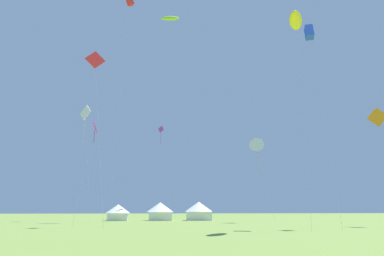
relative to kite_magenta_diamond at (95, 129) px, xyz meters
The scene contains 13 objects.
kite_magenta_diamond is the anchor object (origin of this frame).
kite_yellow_parafoil 25.03m from the kite_magenta_diamond, 26.54° to the right, with size 3.04×3.81×21.22m.
kite_blue_box 27.46m from the kite_magenta_diamond, 14.16° to the right, with size 1.27×3.22×22.98m.
kite_white_delta 26.04m from the kite_magenta_diamond, 25.08° to the left, with size 3.72×3.36×12.86m.
kite_orange_diamond 34.57m from the kite_magenta_diamond, ahead, with size 3.20×1.94×14.25m.
kite_red_box 29.92m from the kite_magenta_diamond, 79.98° to the left, with size 2.28×1.53×38.62m.
kite_purple_diamond 26.49m from the kite_magenta_diamond, 69.72° to the left, with size 1.96×2.01×17.80m.
kite_lime_parafoil 32.12m from the kite_magenta_diamond, 59.54° to the left, with size 3.61×1.96×37.28m.
kite_red_diamond 8.23m from the kite_magenta_diamond, 129.90° to the right, with size 3.61×2.41×20.64m.
kite_white_diamond 23.59m from the kite_magenta_diamond, 102.70° to the left, with size 3.49×2.22×20.61m.
festival_tent_left 25.20m from the kite_magenta_diamond, 85.76° to the left, with size 4.32×4.32×2.81m.
festival_tent_right 26.69m from the kite_magenta_diamond, 68.51° to the left, with size 4.90×4.90×3.19m.
festival_tent_center 29.85m from the kite_magenta_diamond, 55.11° to the left, with size 5.10×5.10×3.32m.
Camera 1 is at (-5.53, -4.58, 1.76)m, focal length 31.40 mm.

